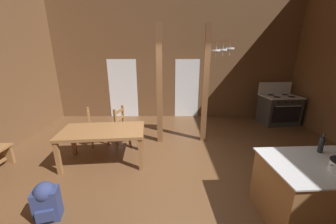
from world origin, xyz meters
The scene contains 12 objects.
ground_plane centered at (0.00, 0.00, -0.05)m, with size 9.07×7.79×0.10m, color brown.
wall_back centered at (0.00, 3.56, 2.29)m, with size 9.07×0.14×4.58m, color brown.
glazed_door_back_left centered at (-1.86, 3.49, 1.02)m, with size 1.00×0.01×2.05m, color white.
glazed_panel_back_right centered at (0.41, 3.49, 1.02)m, with size 0.84×0.01×2.05m, color white.
stove_range centered at (3.39, 2.75, 0.48)m, with size 1.21×0.91×1.32m.
support_post_with_pot_rack centered at (0.71, 1.48, 1.59)m, with size 0.70×0.27×2.93m.
support_post_center centered at (-0.48, 1.43, 1.46)m, with size 0.14×0.14×2.93m.
dining_table centered at (-1.65, 0.43, 0.65)m, with size 1.77×1.04×0.74m.
ladderback_chair_near_window centered at (-1.40, 1.35, 0.45)m, with size 0.56×0.56×0.95m.
ladderback_chair_by_post centered at (-2.11, 1.28, 0.45)m, with size 0.58×0.58×0.95m.
backpack centered at (-1.99, -1.10, 0.31)m, with size 0.37×0.35×0.60m.
bottle_tall_on_counter centered at (1.94, -0.80, 1.01)m, with size 0.07×0.07×0.31m.
Camera 1 is at (-0.31, -3.29, 2.30)m, focal length 20.55 mm.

